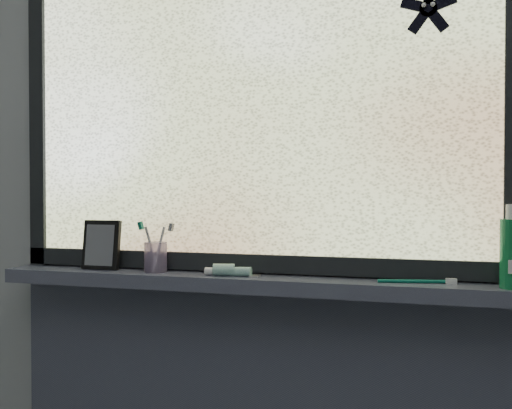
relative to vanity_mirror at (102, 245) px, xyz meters
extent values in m
cube|color=#9EA3A8|center=(0.53, 0.07, 0.16)|extent=(3.00, 0.01, 2.50)
cube|color=#45485C|center=(0.53, -0.01, -0.09)|extent=(1.62, 0.14, 0.04)
cube|color=silver|center=(0.53, 0.04, 0.44)|extent=(1.50, 0.01, 1.00)
cube|color=black|center=(0.53, 0.04, -0.04)|extent=(1.60, 0.03, 0.05)
cube|color=black|center=(-0.25, 0.04, 0.44)|extent=(0.05, 0.03, 1.10)
cube|color=black|center=(1.13, 0.04, 0.44)|extent=(0.03, 0.03, 1.00)
cube|color=black|center=(0.00, 0.00, 0.00)|extent=(0.12, 0.06, 0.15)
cylinder|color=#B39CCF|center=(0.18, -0.01, -0.03)|extent=(0.07, 0.07, 0.09)
camera|label=1|loc=(0.92, -1.50, 0.15)|focal=40.00mm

